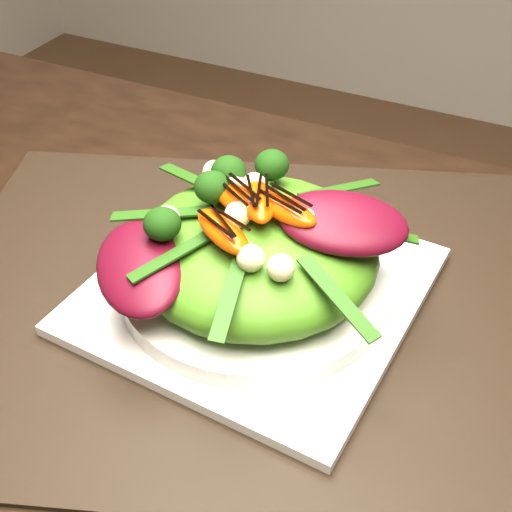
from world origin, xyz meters
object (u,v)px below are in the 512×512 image
at_px(salad_bowl, 256,278).
at_px(orange_segment, 237,193).
at_px(plate_base, 256,289).
at_px(lettuce_mound, 256,250).
at_px(placemat, 256,296).

relative_size(salad_bowl, orange_segment, 3.82).
xyz_separation_m(plate_base, lettuce_mound, (0.00, 0.00, 0.04)).
height_order(plate_base, orange_segment, orange_segment).
bearing_deg(salad_bowl, plate_base, -90.00).
distance_m(plate_base, lettuce_mound, 0.04).
xyz_separation_m(placemat, plate_base, (0.00, -0.00, 0.01)).
xyz_separation_m(placemat, lettuce_mound, (0.00, -0.00, 0.05)).
height_order(placemat, orange_segment, orange_segment).
bearing_deg(orange_segment, placemat, -31.14).
bearing_deg(plate_base, placemat, 90.00).
relative_size(lettuce_mound, orange_segment, 3.36).
bearing_deg(plate_base, salad_bowl, 90.00).
xyz_separation_m(lettuce_mound, orange_segment, (-0.02, 0.01, 0.04)).
distance_m(placemat, plate_base, 0.01).
bearing_deg(orange_segment, lettuce_mound, -31.14).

